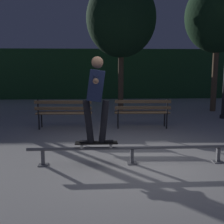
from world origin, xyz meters
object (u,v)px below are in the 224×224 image
at_px(park_bench_left_center, 142,110).
at_px(tree_behind_benches, 121,19).
at_px(grind_rail, 132,150).
at_px(skateboarder, 96,92).
at_px(park_bench_leftmost, 64,111).
at_px(tree_far_right, 218,17).
at_px(skateboard, 96,143).

relative_size(park_bench_left_center, tree_behind_benches, 0.32).
distance_m(grind_rail, skateboarder, 1.27).
bearing_deg(grind_rail, tree_behind_benches, 87.05).
xyz_separation_m(skateboarder, park_bench_leftmost, (-0.93, 2.98, -0.81)).
bearing_deg(tree_far_right, skateboarder, -128.15).
height_order(skateboarder, park_bench_leftmost, skateboarder).
distance_m(grind_rail, tree_far_right, 7.93).
distance_m(skateboard, tree_far_right, 8.22).
xyz_separation_m(tree_far_right, tree_behind_benches, (-3.68, 0.47, -0.04)).
distance_m(skateboard, park_bench_left_center, 3.26).
bearing_deg(skateboard, park_bench_leftmost, 107.32).
relative_size(grind_rail, park_bench_left_center, 2.40).
xyz_separation_m(skateboard, tree_behind_benches, (0.99, 6.41, 3.21)).
bearing_deg(grind_rail, skateboarder, 180.00).
height_order(park_bench_leftmost, tree_far_right, tree_far_right).
xyz_separation_m(skateboard, tree_far_right, (4.67, 5.94, 3.25)).
bearing_deg(grind_rail, park_bench_left_center, 77.38).
relative_size(park_bench_leftmost, tree_far_right, 0.32).
bearing_deg(skateboard, skateboarder, 0.02).
bearing_deg(tree_behind_benches, park_bench_leftmost, -119.24).
xyz_separation_m(grind_rail, park_bench_left_center, (0.67, 2.98, 0.28)).
distance_m(grind_rail, park_bench_left_center, 3.06).
height_order(grind_rail, park_bench_left_center, park_bench_left_center).
distance_m(skateboard, tree_behind_benches, 7.24).
relative_size(skateboard, tree_behind_benches, 0.15).
bearing_deg(skateboard, park_bench_left_center, 65.94).
height_order(park_bench_leftmost, park_bench_left_center, same).
bearing_deg(skateboarder, tree_far_right, 51.85).
height_order(grind_rail, tree_far_right, tree_far_right).
xyz_separation_m(grind_rail, tree_behind_benches, (0.33, 6.41, 3.36)).
bearing_deg(park_bench_left_center, tree_behind_benches, 95.60).
height_order(park_bench_left_center, tree_behind_benches, tree_behind_benches).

